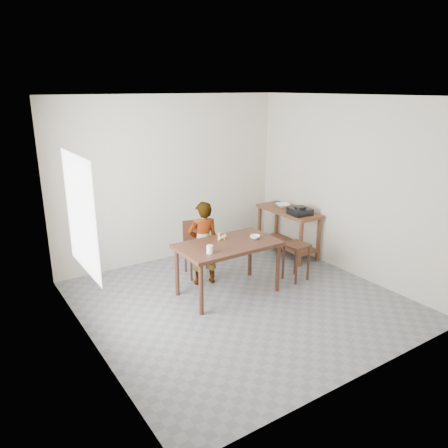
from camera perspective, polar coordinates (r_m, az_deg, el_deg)
floor at (r=6.09m, az=2.10°, el=-10.15°), size 4.00×4.00×0.04m
ceiling at (r=5.39m, az=2.44°, el=16.59°), size 4.00×4.00×0.04m
wall_back at (r=7.28m, az=-7.07°, el=5.85°), size 4.00×0.04×2.70m
wall_front at (r=4.19m, az=18.54°, el=-3.77°), size 4.00×0.04×2.70m
wall_left at (r=4.75m, az=-17.99°, el=-1.23°), size 0.04×4.00×2.70m
wall_right at (r=6.93m, az=16.03°, el=4.70°), size 0.04×4.00×2.70m
window_pane at (r=4.90m, az=-18.25°, el=1.16°), size 0.02×1.10×1.30m
dining_table at (r=6.14m, az=0.52°, el=-5.80°), size 1.40×0.80×0.75m
prep_counter at (r=7.64m, az=8.33°, el=-1.02°), size 0.50×1.20×0.80m
child at (r=6.35m, az=-2.74°, el=-2.54°), size 0.52×0.41×1.26m
dining_chair at (r=6.71m, az=-3.29°, el=-3.32°), size 0.50×0.50×0.84m
stool at (r=6.69m, az=9.37°, el=-4.87°), size 0.35×0.35×0.57m
glass_tumbler at (r=5.63m, az=-1.86°, el=-3.32°), size 0.11×0.11×0.11m
small_bowl at (r=6.19m, az=4.06°, el=-1.70°), size 0.18×0.18×0.05m
banana at (r=6.15m, az=-0.23°, el=-1.73°), size 0.19×0.15×0.06m
serving_bowl at (r=7.68m, az=7.72°, el=2.45°), size 0.27×0.27×0.06m
gas_burner at (r=7.26m, az=9.89°, el=1.65°), size 0.35×0.35×0.11m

